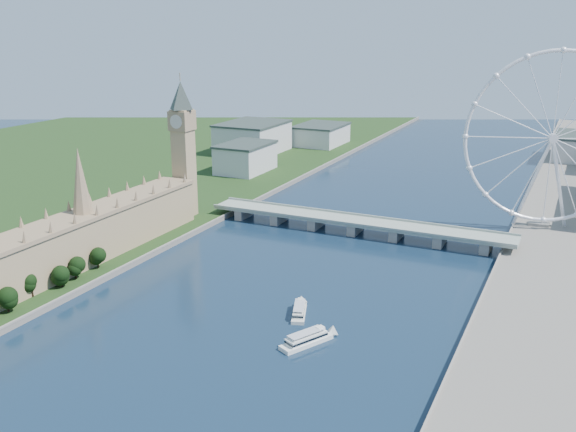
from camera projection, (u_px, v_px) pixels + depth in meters
The scene contains 7 objects.
parliament_range at pixel (85, 236), 389.40m from camera, with size 24.00×200.00×70.00m.
big_ben at pixel (183, 132), 469.29m from camera, with size 20.02×20.02×110.00m.
westminster_bridge at pixel (356, 224), 453.44m from camera, with size 220.00×22.00×9.50m.
london_eye at pixel (553, 139), 434.92m from camera, with size 113.60×39.12×124.30m.
city_skyline at pixel (476, 151), 660.08m from camera, with size 505.00×280.00×32.00m.
tour_boat_near at pixel (299, 315), 326.67m from camera, with size 6.78×26.69×5.87m, color silver, non-canonical shape.
tour_boat_far at pixel (306, 344), 296.62m from camera, with size 7.65×29.94×6.62m, color white, non-canonical shape.
Camera 1 is at (140.55, -112.15, 141.93)m, focal length 40.00 mm.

